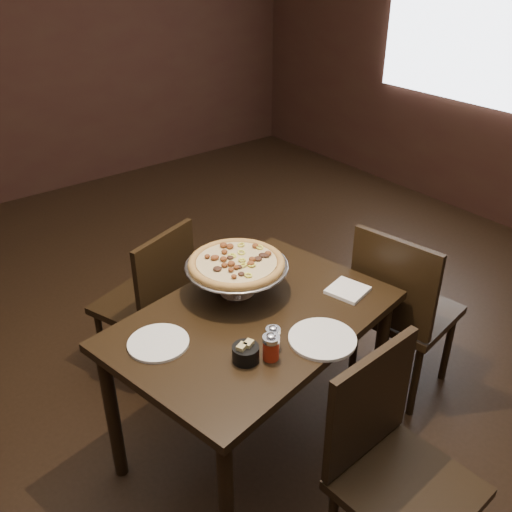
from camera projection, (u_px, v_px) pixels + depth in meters
room at (261, 151)px, 2.00m from camera, size 6.04×7.04×2.84m
dining_table at (254, 334)px, 2.36m from camera, size 1.27×0.96×0.72m
pizza_stand at (237, 263)px, 2.39m from camera, size 0.44×0.44×0.18m
parmesan_shaker at (273, 337)px, 2.12m from camera, size 0.06×0.06×0.10m
pepper_flake_shaker at (271, 347)px, 2.06m from camera, size 0.06×0.06×0.11m
packet_caddy at (246, 353)px, 2.06m from camera, size 0.10×0.10×0.08m
napkin_stack at (348, 290)px, 2.47m from camera, size 0.18×0.18×0.02m
plate_left at (158, 343)px, 2.15m from camera, size 0.23×0.23×0.01m
plate_near at (322, 339)px, 2.17m from camera, size 0.26×0.26×0.01m
serving_spatula at (269, 274)px, 2.33m from camera, size 0.18×0.18×0.03m
chair_far at (151, 298)px, 2.86m from camera, size 0.51×0.51×0.86m
chair_near at (392, 464)px, 1.95m from camera, size 0.45×0.45×0.90m
chair_side at (401, 307)px, 2.74m from camera, size 0.50×0.50×0.92m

